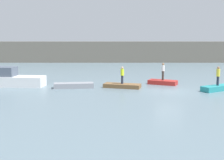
{
  "coord_description": "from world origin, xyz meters",
  "views": [
    {
      "loc": [
        -5.15,
        -27.46,
        5.06
      ],
      "look_at": [
        -5.16,
        2.03,
        0.72
      ],
      "focal_mm": 49.52,
      "sensor_mm": 36.0,
      "label": 1
    }
  ],
  "objects_px": {
    "person_yellow_shirt": "(218,75)",
    "person_hiviz_shirt": "(122,74)",
    "rowboat_grey": "(74,85)",
    "rowboat_brown": "(122,86)",
    "person_white_shirt": "(163,70)",
    "rowboat_teal": "(218,88)",
    "rowboat_red": "(163,82)",
    "motorboat": "(13,79)"
  },
  "relations": [
    {
      "from": "person_yellow_shirt",
      "to": "person_hiviz_shirt",
      "type": "height_order",
      "value": "person_yellow_shirt"
    },
    {
      "from": "rowboat_grey",
      "to": "rowboat_brown",
      "type": "height_order",
      "value": "rowboat_grey"
    },
    {
      "from": "rowboat_grey",
      "to": "person_white_shirt",
      "type": "relative_size",
      "value": 2.11
    },
    {
      "from": "rowboat_grey",
      "to": "rowboat_teal",
      "type": "height_order",
      "value": "rowboat_grey"
    },
    {
      "from": "rowboat_grey",
      "to": "person_yellow_shirt",
      "type": "height_order",
      "value": "person_yellow_shirt"
    },
    {
      "from": "person_hiviz_shirt",
      "to": "person_yellow_shirt",
      "type": "bearing_deg",
      "value": -10.32
    },
    {
      "from": "rowboat_red",
      "to": "person_yellow_shirt",
      "type": "xyz_separation_m",
      "value": [
        4.41,
        -3.6,
        1.23
      ]
    },
    {
      "from": "rowboat_red",
      "to": "person_hiviz_shirt",
      "type": "height_order",
      "value": "person_hiviz_shirt"
    },
    {
      "from": "motorboat",
      "to": "rowboat_teal",
      "type": "relative_size",
      "value": 1.81
    },
    {
      "from": "motorboat",
      "to": "rowboat_grey",
      "type": "distance_m",
      "value": 6.29
    },
    {
      "from": "rowboat_red",
      "to": "person_yellow_shirt",
      "type": "bearing_deg",
      "value": -14.47
    },
    {
      "from": "person_hiviz_shirt",
      "to": "rowboat_teal",
      "type": "bearing_deg",
      "value": -10.32
    },
    {
      "from": "motorboat",
      "to": "person_yellow_shirt",
      "type": "height_order",
      "value": "person_yellow_shirt"
    },
    {
      "from": "rowboat_brown",
      "to": "person_hiviz_shirt",
      "type": "relative_size",
      "value": 2.12
    },
    {
      "from": "rowboat_teal",
      "to": "person_white_shirt",
      "type": "distance_m",
      "value": 5.82
    },
    {
      "from": "rowboat_brown",
      "to": "person_hiviz_shirt",
      "type": "distance_m",
      "value": 1.11
    },
    {
      "from": "person_white_shirt",
      "to": "rowboat_red",
      "type": "bearing_deg",
      "value": 0.0
    },
    {
      "from": "person_yellow_shirt",
      "to": "rowboat_grey",
      "type": "bearing_deg",
      "value": 173.92
    },
    {
      "from": "rowboat_red",
      "to": "rowboat_grey",
      "type": "bearing_deg",
      "value": -141.33
    },
    {
      "from": "rowboat_brown",
      "to": "person_white_shirt",
      "type": "distance_m",
      "value": 4.86
    },
    {
      "from": "rowboat_red",
      "to": "person_white_shirt",
      "type": "height_order",
      "value": "person_white_shirt"
    },
    {
      "from": "rowboat_teal",
      "to": "person_yellow_shirt",
      "type": "height_order",
      "value": "person_yellow_shirt"
    },
    {
      "from": "rowboat_red",
      "to": "person_yellow_shirt",
      "type": "relative_size",
      "value": 1.65
    },
    {
      "from": "rowboat_grey",
      "to": "person_yellow_shirt",
      "type": "bearing_deg",
      "value": -13.52
    },
    {
      "from": "rowboat_brown",
      "to": "rowboat_red",
      "type": "relative_size",
      "value": 1.23
    },
    {
      "from": "person_yellow_shirt",
      "to": "rowboat_brown",
      "type": "bearing_deg",
      "value": 169.68
    },
    {
      "from": "rowboat_brown",
      "to": "person_yellow_shirt",
      "type": "xyz_separation_m",
      "value": [
        8.64,
        -1.57,
        1.25
      ]
    },
    {
      "from": "rowboat_grey",
      "to": "rowboat_brown",
      "type": "xyz_separation_m",
      "value": [
        4.64,
        0.16,
        -0.05
      ]
    },
    {
      "from": "rowboat_teal",
      "to": "person_yellow_shirt",
      "type": "xyz_separation_m",
      "value": [
        0.0,
        0.0,
        1.2
      ]
    },
    {
      "from": "rowboat_teal",
      "to": "motorboat",
      "type": "bearing_deg",
      "value": 142.25
    },
    {
      "from": "rowboat_red",
      "to": "rowboat_brown",
      "type": "bearing_deg",
      "value": -129.53
    },
    {
      "from": "rowboat_grey",
      "to": "rowboat_red",
      "type": "height_order",
      "value": "rowboat_grey"
    },
    {
      "from": "rowboat_red",
      "to": "person_white_shirt",
      "type": "distance_m",
      "value": 1.22
    },
    {
      "from": "rowboat_brown",
      "to": "rowboat_red",
      "type": "height_order",
      "value": "rowboat_red"
    },
    {
      "from": "rowboat_grey",
      "to": "person_hiviz_shirt",
      "type": "bearing_deg",
      "value": -5.5
    },
    {
      "from": "person_yellow_shirt",
      "to": "person_white_shirt",
      "type": "relative_size",
      "value": 0.97
    },
    {
      "from": "motorboat",
      "to": "rowboat_teal",
      "type": "height_order",
      "value": "motorboat"
    },
    {
      "from": "person_hiviz_shirt",
      "to": "person_white_shirt",
      "type": "bearing_deg",
      "value": 25.64
    },
    {
      "from": "person_yellow_shirt",
      "to": "rowboat_red",
      "type": "bearing_deg",
      "value": 140.71
    },
    {
      "from": "person_yellow_shirt",
      "to": "person_hiviz_shirt",
      "type": "bearing_deg",
      "value": 169.68
    },
    {
      "from": "person_white_shirt",
      "to": "person_hiviz_shirt",
      "type": "relative_size",
      "value": 1.07
    },
    {
      "from": "person_white_shirt",
      "to": "motorboat",
      "type": "bearing_deg",
      "value": -175.67
    }
  ]
}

